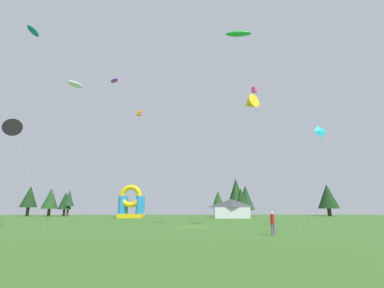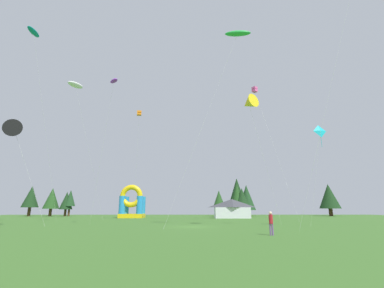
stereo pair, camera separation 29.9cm
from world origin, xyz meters
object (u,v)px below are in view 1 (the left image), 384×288
kite_pink_box (254,90)px  kite_yellow_delta (249,103)px  festival_tent (231,209)px  kite_teal_parafoil (33,32)px  kite_purple_parafoil (114,81)px  kite_white_parafoil (75,85)px  kite_cyan_diamond (321,132)px  person_far_side (272,221)px  kite_green_parafoil (238,34)px  kite_black_delta (14,129)px  inflatable_yellow_castle (131,205)px  kite_orange_box (139,113)px

kite_pink_box → kite_yellow_delta: (-4.63, -14.46, -8.55)m
festival_tent → kite_teal_parafoil: bearing=-140.6°
kite_pink_box → kite_purple_parafoil: bearing=-147.9°
kite_white_parafoil → kite_cyan_diamond: bearing=-13.8°
kite_white_parafoil → person_far_side: 35.36m
kite_yellow_delta → kite_green_parafoil: bearing=-119.7°
kite_purple_parafoil → kite_black_delta: size_ratio=1.51×
kite_green_parafoil → kite_black_delta: 28.99m
kite_teal_parafoil → kite_black_delta: bearing=-62.4°
kite_pink_box → inflatable_yellow_castle: (-24.82, 16.09, -20.45)m
kite_black_delta → festival_tent: bearing=43.8°
kite_purple_parafoil → kite_black_delta: kite_purple_parafoil is taller
kite_purple_parafoil → kite_orange_box: kite_orange_box is taller
kite_teal_parafoil → kite_cyan_diamond: kite_teal_parafoil is taller
kite_yellow_delta → kite_green_parafoil: size_ratio=0.68×
kite_orange_box → person_far_side: (16.06, -25.25, -18.32)m
kite_pink_box → kite_orange_box: kite_pink_box is taller
kite_cyan_diamond → kite_black_delta: bearing=179.7°
kite_pink_box → kite_green_parafoil: size_ratio=1.03×
kite_yellow_delta → kite_orange_box: (-16.81, 16.76, 4.74)m
kite_green_parafoil → kite_black_delta: kite_green_parafoil is taller
kite_purple_parafoil → kite_cyan_diamond: size_ratio=1.59×
kite_black_delta → kite_cyan_diamond: bearing=-0.3°
kite_teal_parafoil → kite_orange_box: size_ratio=1.36×
kite_teal_parafoil → kite_green_parafoil: kite_teal_parafoil is taller
kite_pink_box → kite_orange_box: size_ratio=1.20×
kite_black_delta → person_far_side: kite_black_delta is taller
kite_teal_parafoil → kite_purple_parafoil: size_ratio=1.46×
kite_purple_parafoil → kite_orange_box: (0.28, 15.90, 1.42)m
kite_purple_parafoil → inflatable_yellow_castle: kite_purple_parafoil is taller
kite_white_parafoil → inflatable_yellow_castle: kite_white_parafoil is taller
kite_purple_parafoil → inflatable_yellow_castle: bearing=96.0°
kite_black_delta → kite_pink_box: bearing=24.1°
kite_pink_box → kite_teal_parafoil: size_ratio=0.88×
kite_pink_box → kite_green_parafoil: 18.28m
inflatable_yellow_castle → kite_yellow_delta: bearing=-56.5°
kite_white_parafoil → kite_black_delta: size_ratio=1.76×
kite_yellow_delta → kite_white_parafoil: size_ratio=0.73×
person_far_side → kite_white_parafoil: bearing=153.2°
kite_orange_box → inflatable_yellow_castle: kite_orange_box is taller
kite_cyan_diamond → festival_tent: 30.96m
kite_yellow_delta → kite_cyan_diamond: kite_yellow_delta is taller
kite_yellow_delta → kite_green_parafoil: kite_green_parafoil is taller
person_far_side → inflatable_yellow_castle: (-19.44, 39.05, 1.68)m
kite_purple_parafoil → kite_cyan_diamond: 26.34m
kite_yellow_delta → kite_orange_box: 24.20m
kite_orange_box → kite_yellow_delta: bearing=-44.9°
kite_yellow_delta → inflatable_yellow_castle: bearing=123.5°
person_far_side → inflatable_yellow_castle: inflatable_yellow_castle is taller
kite_white_parafoil → inflatable_yellow_castle: (4.98, 22.76, -18.04)m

